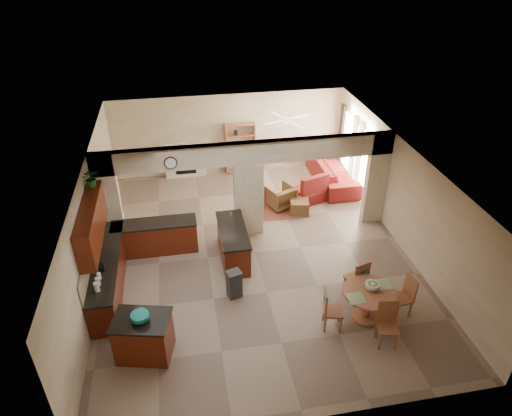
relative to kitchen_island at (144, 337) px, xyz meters
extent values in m
plane|color=gray|center=(2.81, 2.96, -0.49)|extent=(10.00, 10.00, 0.00)
plane|color=white|center=(2.81, 2.96, 2.31)|extent=(10.00, 10.00, 0.00)
plane|color=beige|center=(2.81, 7.96, 0.91)|extent=(8.00, 0.00, 8.00)
plane|color=beige|center=(2.81, -2.04, 0.91)|extent=(8.00, 0.00, 8.00)
plane|color=beige|center=(-1.19, 2.96, 0.91)|extent=(0.00, 10.00, 10.00)
plane|color=beige|center=(6.81, 2.96, 0.91)|extent=(0.00, 10.00, 10.00)
cube|color=beige|center=(-0.89, 3.96, 0.91)|extent=(0.60, 0.25, 2.80)
cube|color=beige|center=(2.81, 3.96, 0.61)|extent=(0.80, 0.25, 2.20)
cube|color=beige|center=(6.51, 3.96, 0.91)|extent=(0.60, 0.25, 2.80)
cube|color=beige|center=(2.81, 3.96, 2.01)|extent=(8.00, 0.25, 0.60)
cube|color=#480B08|center=(-0.89, 2.16, -0.06)|extent=(0.60, 3.20, 0.86)
cube|color=black|center=(-0.89, 2.16, 0.40)|extent=(0.62, 3.22, 0.05)
cube|color=tan|center=(-1.17, 2.16, 0.71)|extent=(0.02, 3.20, 0.55)
cube|color=#480B08|center=(0.21, 3.53, -0.06)|extent=(2.20, 0.60, 0.86)
cube|color=black|center=(0.21, 3.53, 0.40)|extent=(2.22, 0.62, 0.05)
cube|color=#480B08|center=(-1.01, 2.16, 1.43)|extent=(0.35, 2.40, 0.90)
cube|color=#480B08|center=(2.21, 2.86, -0.06)|extent=(0.65, 1.80, 0.86)
cube|color=black|center=(2.21, 2.86, 0.40)|extent=(0.70, 1.85, 0.05)
cube|color=silver|center=(2.21, 2.01, -0.07)|extent=(0.58, 0.04, 0.70)
cylinder|color=#4A2418|center=(0.81, 3.81, 1.96)|extent=(0.34, 0.03, 0.34)
cube|color=brown|center=(4.01, 5.06, -0.48)|extent=(1.60, 1.30, 0.01)
cube|color=white|center=(1.21, 7.80, 0.06)|extent=(1.40, 0.28, 1.10)
cube|color=black|center=(1.21, 7.66, 0.01)|extent=(0.70, 0.04, 0.70)
cube|color=white|center=(1.21, 7.78, 0.66)|extent=(1.60, 0.35, 0.10)
cube|color=brown|center=(3.16, 7.78, 0.41)|extent=(1.00, 0.32, 1.80)
cube|color=white|center=(6.78, 5.26, 0.71)|extent=(0.02, 0.90, 1.90)
cube|color=white|center=(6.78, 6.96, 0.71)|extent=(0.02, 0.90, 1.90)
cube|color=white|center=(6.78, 6.11, 0.56)|extent=(0.02, 0.70, 2.10)
cube|color=#3B1718|center=(6.74, 4.66, 0.71)|extent=(0.10, 0.28, 2.30)
cube|color=#3B1718|center=(6.74, 5.86, 0.71)|extent=(0.10, 0.28, 2.30)
cube|color=#3B1718|center=(6.74, 6.36, 0.71)|extent=(0.10, 0.28, 2.30)
cube|color=#3B1718|center=(6.74, 7.56, 0.71)|extent=(0.10, 0.28, 2.30)
cylinder|color=white|center=(4.31, 5.96, 2.07)|extent=(1.00, 1.00, 0.10)
cube|color=#480B08|center=(0.00, 0.00, -0.03)|extent=(1.21, 0.97, 0.92)
cube|color=black|center=(0.00, 0.00, 0.46)|extent=(1.27, 1.03, 0.05)
cylinder|color=#12817A|center=(0.00, -0.03, 0.56)|extent=(0.36, 0.36, 0.17)
cube|color=#2B2A2D|center=(2.03, 1.39, -0.15)|extent=(0.38, 0.34, 0.67)
cylinder|color=brown|center=(4.83, 0.14, 0.29)|extent=(1.16, 1.16, 0.04)
cylinder|color=brown|center=(4.83, 0.14, -0.09)|extent=(0.17, 0.17, 0.75)
cylinder|color=brown|center=(4.83, 0.14, -0.45)|extent=(0.59, 0.59, 0.06)
cylinder|color=#80AC24|center=(4.90, 0.21, 0.39)|extent=(0.31, 0.31, 0.17)
imported|color=maroon|center=(6.11, 6.40, -0.08)|extent=(2.80, 1.11, 0.82)
cube|color=maroon|center=(5.09, 5.46, -0.29)|extent=(1.17, 1.06, 0.39)
imported|color=maroon|center=(4.01, 5.19, -0.14)|extent=(0.99, 1.00, 0.70)
cube|color=maroon|center=(4.52, 4.76, -0.28)|extent=(0.65, 0.65, 0.40)
imported|color=#174A13|center=(-1.01, 3.08, 2.10)|extent=(0.50, 0.47, 0.44)
cube|color=brown|center=(4.86, 0.97, -0.04)|extent=(0.52, 0.52, 0.05)
cube|color=brown|center=(4.98, 1.18, -0.27)|extent=(0.04, 0.04, 0.44)
cube|color=brown|center=(4.65, 1.08, -0.27)|extent=(0.04, 0.04, 0.44)
cube|color=brown|center=(5.07, 0.85, -0.27)|extent=(0.04, 0.04, 0.44)
cube|color=brown|center=(4.75, 0.76, -0.27)|extent=(0.04, 0.04, 0.44)
cube|color=brown|center=(4.92, 0.79, 0.26)|extent=(0.41, 0.16, 0.55)
cube|color=#12817A|center=(4.92, 0.76, 0.33)|extent=(0.14, 0.05, 0.14)
cube|color=brown|center=(5.62, 0.15, -0.04)|extent=(0.47, 0.47, 0.05)
cube|color=brown|center=(5.43, 0.29, -0.27)|extent=(0.04, 0.04, 0.44)
cube|color=brown|center=(5.47, -0.04, -0.27)|extent=(0.04, 0.04, 0.44)
cube|color=brown|center=(5.77, 0.34, -0.27)|extent=(0.04, 0.04, 0.44)
cube|color=brown|center=(5.81, 0.00, -0.27)|extent=(0.04, 0.04, 0.44)
cube|color=brown|center=(5.81, 0.17, 0.26)|extent=(0.09, 0.42, 0.55)
cube|color=#12817A|center=(5.84, 0.17, 0.33)|extent=(0.03, 0.14, 0.14)
cube|color=brown|center=(4.96, -0.62, -0.04)|extent=(0.49, 0.49, 0.05)
cube|color=brown|center=(4.76, -0.76, -0.27)|extent=(0.04, 0.04, 0.44)
cube|color=brown|center=(5.09, -0.82, -0.27)|extent=(0.04, 0.04, 0.44)
cube|color=brown|center=(4.82, -0.42, -0.27)|extent=(0.04, 0.04, 0.44)
cube|color=brown|center=(5.15, -0.48, -0.27)|extent=(0.04, 0.04, 0.44)
cube|color=brown|center=(4.99, -0.43, 0.26)|extent=(0.42, 0.11, 0.55)
cube|color=#12817A|center=(4.99, -0.41, 0.33)|extent=(0.14, 0.03, 0.14)
cube|color=brown|center=(4.00, 0.03, -0.04)|extent=(0.50, 0.50, 0.05)
cube|color=brown|center=(4.13, -0.17, -0.27)|extent=(0.04, 0.04, 0.44)
cube|color=brown|center=(4.20, 0.16, -0.27)|extent=(0.04, 0.04, 0.44)
cube|color=brown|center=(3.80, -0.09, -0.27)|extent=(0.04, 0.04, 0.44)
cube|color=brown|center=(3.87, 0.24, -0.27)|extent=(0.04, 0.04, 0.44)
cube|color=brown|center=(3.81, 0.08, 0.26)|extent=(0.13, 0.42, 0.55)
cube|color=#12817A|center=(3.79, 0.08, 0.33)|extent=(0.04, 0.14, 0.14)
camera|label=1|loc=(1.08, -6.74, 7.04)|focal=32.00mm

